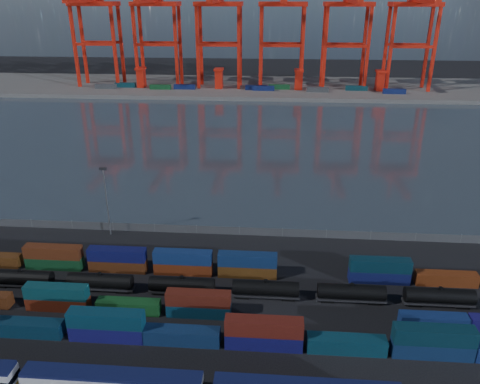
{
  "coord_description": "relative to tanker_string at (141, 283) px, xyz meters",
  "views": [
    {
      "loc": [
        7.47,
        -68.04,
        51.72
      ],
      "look_at": [
        0.0,
        30.0,
        10.0
      ],
      "focal_mm": 35.0,
      "sensor_mm": 36.0,
      "label": 1
    }
  ],
  "objects": [
    {
      "name": "gantry_cranes",
      "position": [
        9.07,
        199.26,
        39.48
      ],
      "size": [
        200.99,
        49.89,
        67.56
      ],
      "color": "red",
      "rests_on": "ground"
    },
    {
      "name": "container_row_mid",
      "position": [
        5.96,
        -6.03,
        -0.29
      ],
      "size": [
        141.2,
        2.27,
        4.84
      ],
      "color": "#44464A",
      "rests_on": "ground"
    },
    {
      "name": "waterfront_fence",
      "position": [
        16.57,
        24.05,
        -0.94
      ],
      "size": [
        160.12,
        0.12,
        2.2
      ],
      "color": "#595B5E",
      "rests_on": "ground"
    },
    {
      "name": "tanker_string",
      "position": [
        0.0,
        0.0,
        0.0
      ],
      "size": [
        121.08,
        2.7,
        3.87
      ],
      "color": "black",
      "rests_on": "ground"
    },
    {
      "name": "ground",
      "position": [
        16.57,
        -3.95,
        -1.94
      ],
      "size": [
        700.0,
        700.0,
        0.0
      ],
      "primitive_type": "plane",
      "color": "black",
      "rests_on": "ground"
    },
    {
      "name": "far_quay",
      "position": [
        16.57,
        206.05,
        -0.94
      ],
      "size": [
        700.0,
        70.0,
        2.0
      ],
      "primitive_type": "cube",
      "color": "#514F4C",
      "rests_on": "ground"
    },
    {
      "name": "harbor_water",
      "position": [
        16.57,
        101.05,
        -1.93
      ],
      "size": [
        700.0,
        700.0,
        0.0
      ],
      "primitive_type": "plane",
      "color": "#313D47",
      "rests_on": "ground"
    },
    {
      "name": "yard_light_mast",
      "position": [
        -13.43,
        22.05,
        7.36
      ],
      "size": [
        1.6,
        0.4,
        16.6
      ],
      "color": "slate",
      "rests_on": "ground"
    },
    {
      "name": "straddle_carriers",
      "position": [
        14.07,
        196.05,
        5.88
      ],
      "size": [
        140.0,
        7.0,
        11.1
      ],
      "color": "red",
      "rests_on": "far_quay"
    },
    {
      "name": "container_row_south",
      "position": [
        20.51,
        -13.04,
        0.33
      ],
      "size": [
        140.69,
        2.49,
        5.31
      ],
      "color": "#484C4E",
      "rests_on": "ground"
    },
    {
      "name": "container_row_north",
      "position": [
        5.43,
        7.03,
        0.16
      ],
      "size": [
        140.69,
        2.36,
        5.03
      ],
      "color": "navy",
      "rests_on": "ground"
    },
    {
      "name": "quay_containers",
      "position": [
        5.57,
        191.51,
        1.36
      ],
      "size": [
        172.58,
        10.99,
        2.6
      ],
      "color": "navy",
      "rests_on": "far_quay"
    }
  ]
}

